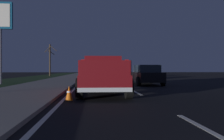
# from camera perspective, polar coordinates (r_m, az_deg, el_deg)

# --- Properties ---
(ground) EXTENTS (144.00, 144.00, 0.00)m
(ground) POSITION_cam_1_polar(r_m,az_deg,el_deg) (27.45, -0.32, -2.38)
(ground) COLOR black
(sidewalk_shoulder) EXTENTS (108.00, 4.00, 0.12)m
(sidewalk_shoulder) POSITION_cam_1_polar(r_m,az_deg,el_deg) (27.58, -12.22, -2.25)
(sidewalk_shoulder) COLOR gray
(sidewalk_shoulder) RESTS_ON ground
(grass_verge) EXTENTS (108.00, 6.00, 0.01)m
(grass_verge) POSITION_cam_1_polar(r_m,az_deg,el_deg) (28.64, -22.20, -2.28)
(grass_verge) COLOR #1E3819
(grass_verge) RESTS_ON ground
(lane_markings) EXTENTS (108.00, 3.54, 0.01)m
(lane_markings) POSITION_cam_1_polar(r_m,az_deg,el_deg) (29.70, -5.52, -2.19)
(lane_markings) COLOR silver
(lane_markings) RESTS_ON ground
(pickup_truck) EXTENTS (5.46, 2.35, 1.87)m
(pickup_truck) POSITION_cam_1_polar(r_m,az_deg,el_deg) (10.72, -2.41, -1.37)
(pickup_truck) COLOR maroon
(pickup_truck) RESTS_ON ground
(sedan_red) EXTENTS (4.41, 2.04, 1.54)m
(sedan_red) POSITION_cam_1_polar(r_m,az_deg,el_deg) (22.79, -3.41, -0.91)
(sedan_red) COLOR maroon
(sedan_red) RESTS_ON ground
(sedan_black) EXTENTS (4.43, 2.07, 1.54)m
(sedan_black) POSITION_cam_1_polar(r_m,az_deg,el_deg) (16.95, 9.02, -1.26)
(sedan_black) COLOR black
(sedan_black) RESTS_ON ground
(sedan_tan) EXTENTS (4.44, 2.09, 1.54)m
(sedan_tan) POSITION_cam_1_polar(r_m,az_deg,el_deg) (37.97, -4.15, -0.51)
(sedan_tan) COLOR #9E845B
(sedan_tan) RESTS_ON ground
(sedan_white) EXTENTS (4.45, 2.10, 1.54)m
(sedan_white) POSITION_cam_1_polar(r_m,az_deg,el_deg) (34.26, 1.53, -0.58)
(sedan_white) COLOR silver
(sedan_white) RESTS_ON ground
(gas_price_sign) EXTENTS (0.27, 1.90, 6.69)m
(gas_price_sign) POSITION_cam_1_polar(r_m,az_deg,el_deg) (19.85, -27.80, 11.21)
(gas_price_sign) COLOR #99999E
(gas_price_sign) RESTS_ON ground
(bare_tree_far) EXTENTS (1.67, 2.48, 5.90)m
(bare_tree_far) POSITION_cam_1_polar(r_m,az_deg,el_deg) (41.10, -16.31, 2.85)
(bare_tree_far) COLOR #423323
(bare_tree_far) RESTS_ON ground
(traffic_cone_near) EXTENTS (0.36, 0.36, 0.58)m
(traffic_cone_near) POSITION_cam_1_polar(r_m,az_deg,el_deg) (8.13, -11.45, -6.27)
(traffic_cone_near) COLOR black
(traffic_cone_near) RESTS_ON ground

